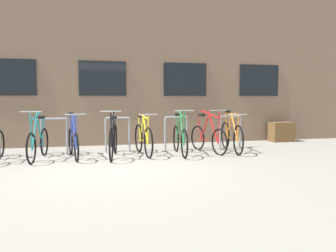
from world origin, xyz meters
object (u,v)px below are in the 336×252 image
(bicycle_green, at_px, (180,139))
(bicycle_teal, at_px, (38,142))
(bicycle_yellow, at_px, (143,138))
(bicycle_blue, at_px, (73,141))
(bicycle_orange, at_px, (231,136))
(bicycle_black, at_px, (113,140))
(bicycle_red, at_px, (208,137))
(planter_box, at_px, (281,132))

(bicycle_green, xyz_separation_m, bicycle_teal, (-3.22, 0.12, -0.01))
(bicycle_green, height_order, bicycle_yellow, bicycle_green)
(bicycle_blue, bearing_deg, bicycle_yellow, 1.47)
(bicycle_teal, bearing_deg, bicycle_green, -2.12)
(bicycle_orange, relative_size, bicycle_blue, 1.07)
(bicycle_teal, distance_m, bicycle_yellow, 2.36)
(bicycle_black, height_order, bicycle_orange, bicycle_black)
(bicycle_red, height_order, planter_box, bicycle_red)
(bicycle_red, distance_m, bicycle_blue, 3.24)
(bicycle_orange, distance_m, bicycle_blue, 3.87)
(bicycle_green, distance_m, bicycle_blue, 2.47)
(bicycle_blue, bearing_deg, bicycle_orange, 0.69)
(bicycle_red, relative_size, bicycle_orange, 0.89)
(bicycle_teal, bearing_deg, bicycle_blue, 0.97)
(bicycle_orange, xyz_separation_m, bicycle_blue, (-3.87, -0.05, -0.02))
(bicycle_teal, bearing_deg, bicycle_black, -4.15)
(bicycle_orange, distance_m, planter_box, 2.72)
(bicycle_teal, height_order, bicycle_yellow, bicycle_teal)
(planter_box, bearing_deg, bicycle_black, -162.97)
(bicycle_yellow, relative_size, bicycle_orange, 0.92)
(bicycle_orange, height_order, planter_box, bicycle_orange)
(bicycle_red, distance_m, bicycle_orange, 0.63)
(bicycle_blue, bearing_deg, bicycle_green, -3.06)
(bicycle_green, bearing_deg, planter_box, 23.60)
(bicycle_teal, xyz_separation_m, bicycle_orange, (4.62, 0.06, 0.02))
(bicycle_teal, xyz_separation_m, bicycle_red, (3.99, 0.06, -0.01))
(bicycle_red, distance_m, planter_box, 3.27)
(bicycle_yellow, bearing_deg, bicycle_red, 0.24)
(bicycle_green, relative_size, bicycle_blue, 1.02)
(bicycle_yellow, bearing_deg, planter_box, 17.58)
(bicycle_red, bearing_deg, bicycle_black, -175.64)
(bicycle_teal, bearing_deg, bicycle_orange, 0.74)
(bicycle_green, xyz_separation_m, planter_box, (3.71, 1.62, -0.08))
(bicycle_green, distance_m, bicycle_teal, 3.22)
(bicycle_teal, distance_m, bicycle_red, 3.99)
(bicycle_green, xyz_separation_m, bicycle_yellow, (-0.86, 0.17, 0.00))
(bicycle_black, distance_m, bicycle_red, 2.36)
(bicycle_orange, xyz_separation_m, planter_box, (2.31, 1.44, -0.09))
(bicycle_red, xyz_separation_m, bicycle_orange, (0.63, -0.00, 0.03))
(bicycle_red, bearing_deg, planter_box, 26.15)
(bicycle_teal, relative_size, bicycle_yellow, 1.03)
(bicycle_black, height_order, bicycle_teal, bicycle_teal)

